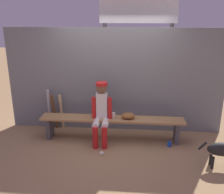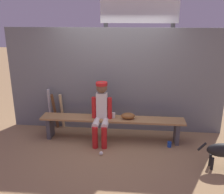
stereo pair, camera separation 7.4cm
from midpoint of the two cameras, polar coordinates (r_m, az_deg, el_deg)
The scene contains 12 objects.
ground_plane at distance 5.40m, azimuth 0.40°, elevation -9.48°, with size 30.00×30.00×0.00m, color #9E7A51.
chainlink_fence at distance 5.50m, azimuth 0.95°, elevation 3.60°, with size 4.69×0.03×2.25m, color slate.
dugout_bench at distance 5.23m, azimuth 0.41°, elevation -5.73°, with size 2.93×0.36×0.48m.
player_seated at distance 5.04m, azimuth -2.02°, elevation -3.14°, with size 0.41×0.55×1.23m.
baseball_glove at distance 5.15m, azimuth 4.03°, elevation -4.24°, with size 0.28×0.20×0.12m, color brown.
bat_wood_natural at distance 5.85m, azimuth -10.82°, elevation -3.15°, with size 0.06×0.06×0.82m, color tan.
bat_wood_dark at distance 5.83m, azimuth -12.34°, elevation -3.17°, with size 0.06×0.06×0.86m, color brown.
bat_aluminum_silver at distance 5.90m, azimuth -13.38°, elevation -2.59°, with size 0.06×0.06×0.93m, color #B7B7BC.
baseball at distance 4.84m, azimuth -2.00°, elevation -12.49°, with size 0.07×0.07×0.07m, color white.
cup_on_ground at distance 5.22m, azimuth 13.15°, elevation -10.31°, with size 0.08×0.08×0.11m, color #1E47AD.
cup_on_bench at distance 5.19m, azimuth 0.71°, elevation -4.09°, with size 0.08×0.08×0.11m, color silver.
scoreboard at distance 6.16m, azimuth 7.02°, elevation 17.42°, with size 2.07×0.27×3.52m.
Camera 2 is at (0.48, -4.77, 2.49)m, focal length 40.75 mm.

